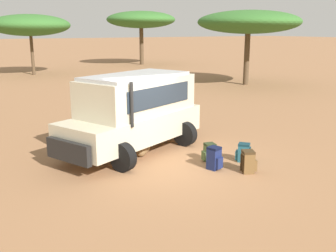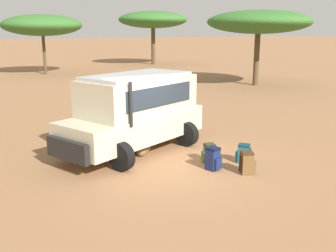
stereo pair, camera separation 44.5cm
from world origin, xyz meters
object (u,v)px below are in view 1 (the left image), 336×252
at_px(backpack_cluster_center, 248,162).
at_px(duffel_bag_low_black_case, 143,150).
at_px(acacia_tree_right_mid, 141,20).
at_px(backpack_outermost, 214,158).
at_px(acacia_tree_centre_back, 248,22).
at_px(safari_vehicle, 135,111).
at_px(backpack_beside_front_wheel, 209,153).
at_px(acacia_tree_left_mid, 30,25).
at_px(backpack_near_rear_wheel, 243,153).

distance_m(backpack_cluster_center, duffel_bag_low_black_case, 3.34).
bearing_deg(acacia_tree_right_mid, backpack_outermost, -113.05).
bearing_deg(acacia_tree_centre_back, duffel_bag_low_black_case, -141.65).
relative_size(safari_vehicle, backpack_beside_front_wheel, 9.83).
bearing_deg(safari_vehicle, duffel_bag_low_black_case, -86.30).
xyz_separation_m(backpack_beside_front_wheel, acacia_tree_left_mid, (0.40, 25.90, 3.84)).
bearing_deg(safari_vehicle, backpack_cluster_center, -61.73).
relative_size(backpack_outermost, acacia_tree_centre_back, 0.09).
xyz_separation_m(backpack_beside_front_wheel, backpack_cluster_center, (0.37, -1.28, 0.03)).
height_order(backpack_beside_front_wheel, acacia_tree_centre_back, acacia_tree_centre_back).
bearing_deg(acacia_tree_centre_back, backpack_beside_front_wheel, -134.60).
height_order(safari_vehicle, backpack_beside_front_wheel, safari_vehicle).
bearing_deg(acacia_tree_left_mid, backpack_near_rear_wheel, -89.00).
relative_size(duffel_bag_low_black_case, acacia_tree_left_mid, 0.09).
height_order(backpack_beside_front_wheel, acacia_tree_left_mid, acacia_tree_left_mid).
relative_size(safari_vehicle, acacia_tree_centre_back, 0.74).
bearing_deg(duffel_bag_low_black_case, backpack_beside_front_wheel, -48.17).
bearing_deg(backpack_near_rear_wheel, backpack_beside_front_wheel, 149.15).
xyz_separation_m(safari_vehicle, acacia_tree_left_mid, (1.82, 23.84, 2.81)).
bearing_deg(acacia_tree_left_mid, backpack_beside_front_wheel, -90.87).
bearing_deg(backpack_cluster_center, acacia_tree_right_mid, 68.40).
bearing_deg(safari_vehicle, backpack_near_rear_wheel, -48.35).
bearing_deg(acacia_tree_centre_back, acacia_tree_left_mid, 129.91).
bearing_deg(backpack_near_rear_wheel, duffel_bag_low_black_case, 137.41).
xyz_separation_m(backpack_near_rear_wheel, acacia_tree_left_mid, (-0.46, 26.41, 3.83)).
bearing_deg(safari_vehicle, acacia_tree_left_mid, 85.63).
xyz_separation_m(backpack_cluster_center, acacia_tree_centre_back, (11.57, 13.38, 3.94)).
distance_m(backpack_near_rear_wheel, acacia_tree_right_mid, 33.36).
distance_m(backpack_near_rear_wheel, backpack_outermost, 1.14).
height_order(backpack_near_rear_wheel, acacia_tree_centre_back, acacia_tree_centre_back).
bearing_deg(duffel_bag_low_black_case, acacia_tree_left_mid, 85.79).
relative_size(backpack_near_rear_wheel, backpack_outermost, 0.86).
relative_size(acacia_tree_left_mid, acacia_tree_right_mid, 0.89).
xyz_separation_m(acacia_tree_left_mid, acacia_tree_right_mid, (12.47, 4.39, 0.65)).
height_order(backpack_near_rear_wheel, acacia_tree_left_mid, acacia_tree_left_mid).
relative_size(backpack_near_rear_wheel, acacia_tree_centre_back, 0.08).
height_order(backpack_cluster_center, acacia_tree_centre_back, acacia_tree_centre_back).
xyz_separation_m(backpack_cluster_center, backpack_near_rear_wheel, (0.49, 0.77, -0.03)).
height_order(backpack_cluster_center, acacia_tree_left_mid, acacia_tree_left_mid).
xyz_separation_m(backpack_cluster_center, acacia_tree_left_mid, (0.03, 27.18, 3.80)).
height_order(safari_vehicle, acacia_tree_right_mid, acacia_tree_right_mid).
height_order(duffel_bag_low_black_case, acacia_tree_left_mid, acacia_tree_left_mid).
bearing_deg(acacia_tree_right_mid, acacia_tree_centre_back, -92.93).
bearing_deg(backpack_outermost, duffel_bag_low_black_case, 117.28).
bearing_deg(backpack_cluster_center, safari_vehicle, 118.27).
height_order(safari_vehicle, duffel_bag_low_black_case, safari_vehicle).
relative_size(backpack_near_rear_wheel, duffel_bag_low_black_case, 0.90).
relative_size(acacia_tree_left_mid, acacia_tree_centre_back, 0.92).
height_order(duffel_bag_low_black_case, acacia_tree_right_mid, acacia_tree_right_mid).
xyz_separation_m(backpack_beside_front_wheel, acacia_tree_centre_back, (11.93, 12.10, 3.98)).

